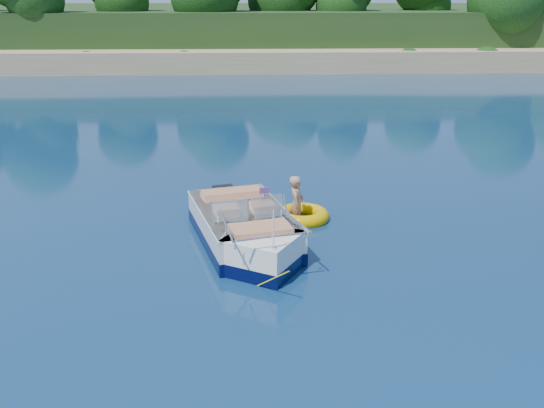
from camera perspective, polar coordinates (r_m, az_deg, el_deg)
The scene contains 5 objects.
ground at distance 10.08m, azimuth 12.02°, elevation -12.56°, with size 160.00×160.00×0.00m, color #091F43.
shoreline at distance 72.22m, azimuth -0.55°, elevation 15.71°, with size 170.00×59.00×6.00m.
motorboat at distance 13.18m, azimuth -2.42°, elevation -2.69°, with size 2.65×5.04×1.71m.
tow_tube at distance 14.87m, azimuth 2.87°, elevation -1.12°, with size 1.52×1.52×0.35m.
boy at distance 14.92m, azimuth 2.32°, elevation -1.41°, with size 0.54×0.36×1.49m, color tan.
Camera 1 is at (-2.40, -8.28, 5.22)m, focal length 40.00 mm.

